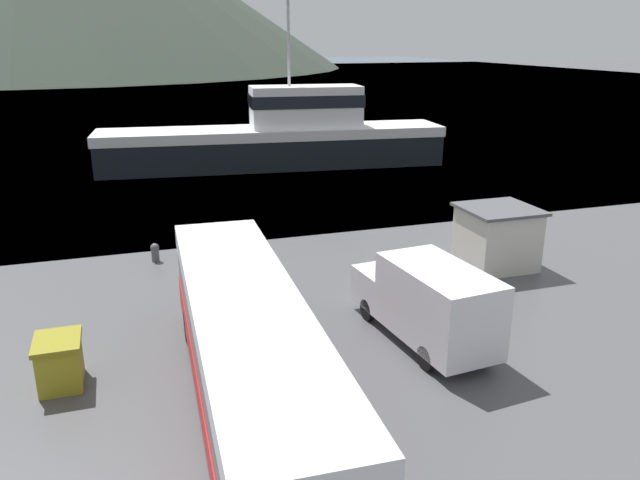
{
  "coord_description": "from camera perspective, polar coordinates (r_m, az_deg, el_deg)",
  "views": [
    {
      "loc": [
        -4.59,
        -3.05,
        8.73
      ],
      "look_at": [
        1.77,
        16.46,
        2.0
      ],
      "focal_mm": 35.0,
      "sensor_mm": 36.0,
      "label": 1
    }
  ],
  "objects": [
    {
      "name": "water_surface",
      "position": [
        146.41,
        -16.73,
        14.01
      ],
      "size": [
        240.0,
        240.0,
        0.0
      ],
      "primitive_type": "plane",
      "color": "#475B6B",
      "rests_on": "ground"
    },
    {
      "name": "tour_bus",
      "position": [
        14.93,
        -6.59,
        -9.91
      ],
      "size": [
        3.03,
        12.63,
        3.06
      ],
      "rotation": [
        0.0,
        0.0,
        -0.04
      ],
      "color": "red",
      "rests_on": "ground"
    },
    {
      "name": "delivery_van",
      "position": [
        18.68,
        9.79,
        -5.49
      ],
      "size": [
        2.51,
        5.75,
        2.51
      ],
      "rotation": [
        0.0,
        0.0,
        0.1
      ],
      "color": "silver",
      "rests_on": "ground"
    },
    {
      "name": "fishing_boat",
      "position": [
        43.94,
        -3.76,
        9.41
      ],
      "size": [
        24.07,
        6.85,
        11.5
      ],
      "rotation": [
        0.0,
        0.0,
        1.47
      ],
      "color": "black",
      "rests_on": "water_surface"
    },
    {
      "name": "storage_bin",
      "position": [
        17.84,
        -22.7,
        -10.23
      ],
      "size": [
        1.17,
        1.46,
        1.32
      ],
      "color": "olive",
      "rests_on": "ground"
    },
    {
      "name": "dock_kiosk",
      "position": [
        25.45,
        15.87,
        0.28
      ],
      "size": [
        2.81,
        2.71,
        2.41
      ],
      "color": "beige",
      "rests_on": "ground"
    },
    {
      "name": "mooring_bollard",
      "position": [
        26.15,
        -14.84,
        -1.03
      ],
      "size": [
        0.35,
        0.35,
        0.75
      ],
      "color": "#4C4C51",
      "rests_on": "ground"
    }
  ]
}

